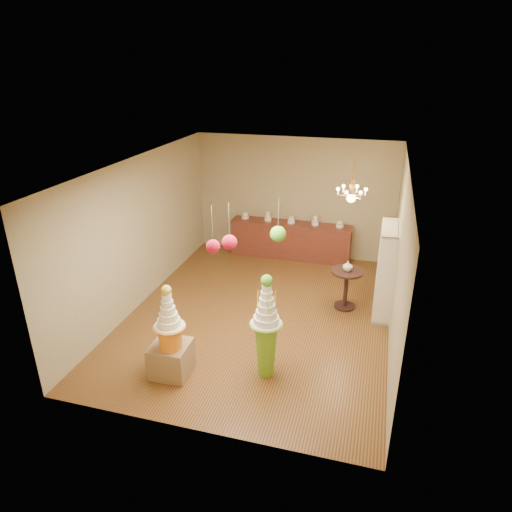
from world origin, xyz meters
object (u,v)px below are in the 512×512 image
(sideboard, at_px, (291,240))
(round_table, at_px, (346,284))
(pedestal_green, at_px, (266,336))
(pedestal_orange, at_px, (171,343))

(sideboard, distance_m, round_table, 2.76)
(pedestal_green, xyz_separation_m, sideboard, (-0.59, 4.77, -0.23))
(pedestal_green, distance_m, pedestal_orange, 1.49)
(pedestal_green, relative_size, round_table, 2.10)
(pedestal_green, bearing_deg, pedestal_orange, -161.88)
(pedestal_orange, relative_size, sideboard, 0.54)
(pedestal_green, distance_m, sideboard, 4.81)
(pedestal_orange, relative_size, round_table, 1.93)
(sideboard, bearing_deg, pedestal_orange, -98.96)
(pedestal_orange, height_order, sideboard, pedestal_orange)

